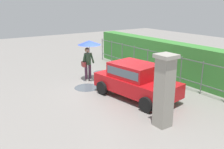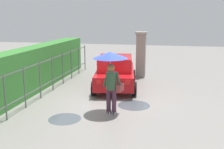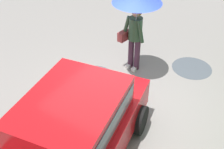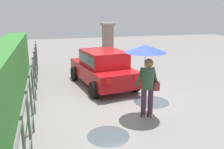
% 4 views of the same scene
% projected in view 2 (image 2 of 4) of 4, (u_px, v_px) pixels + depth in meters
% --- Properties ---
extents(ground_plane, '(40.00, 40.00, 0.00)m').
position_uv_depth(ground_plane, '(107.00, 99.00, 10.69)').
color(ground_plane, gray).
extents(car, '(3.92, 2.30, 1.48)m').
position_uv_depth(car, '(115.00, 71.00, 12.07)').
color(car, '#B71116').
rests_on(car, ground).
extents(pedestrian, '(1.15, 1.15, 2.10)m').
position_uv_depth(pedestrian, '(111.00, 66.00, 8.77)').
color(pedestrian, '#47283D').
rests_on(pedestrian, ground).
extents(gate_pillar, '(0.60, 0.60, 2.42)m').
position_uv_depth(gate_pillar, '(141.00, 54.00, 14.18)').
color(gate_pillar, gray).
rests_on(gate_pillar, ground).
extents(fence_section, '(10.60, 0.05, 1.50)m').
position_uv_depth(fence_section, '(46.00, 75.00, 11.12)').
color(fence_section, '#59605B').
rests_on(fence_section, ground).
extents(hedge_row, '(11.55, 0.90, 1.90)m').
position_uv_depth(hedge_row, '(27.00, 71.00, 11.27)').
color(hedge_row, '#387F33').
rests_on(hedge_row, ground).
extents(puddle_near, '(1.19, 1.19, 0.00)m').
position_uv_depth(puddle_near, '(134.00, 105.00, 9.89)').
color(puddle_near, '#4C545B').
rests_on(puddle_near, ground).
extents(puddle_far, '(1.06, 1.06, 0.00)m').
position_uv_depth(puddle_far, '(65.00, 119.00, 8.59)').
color(puddle_far, '#4C545B').
rests_on(puddle_far, ground).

